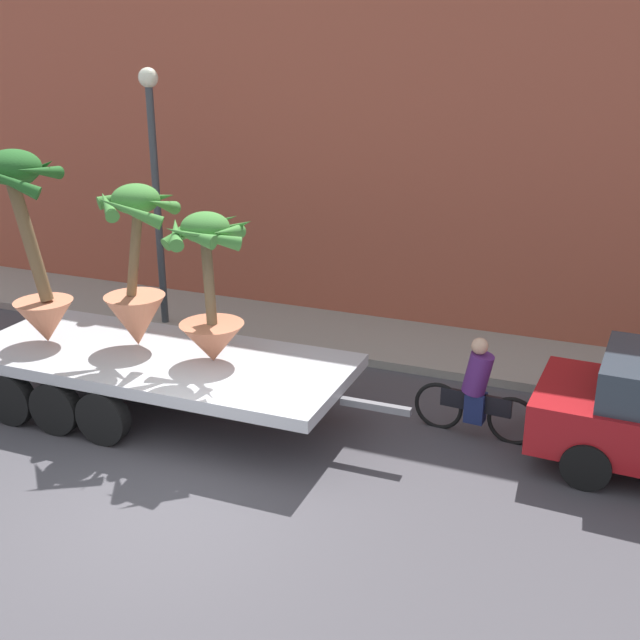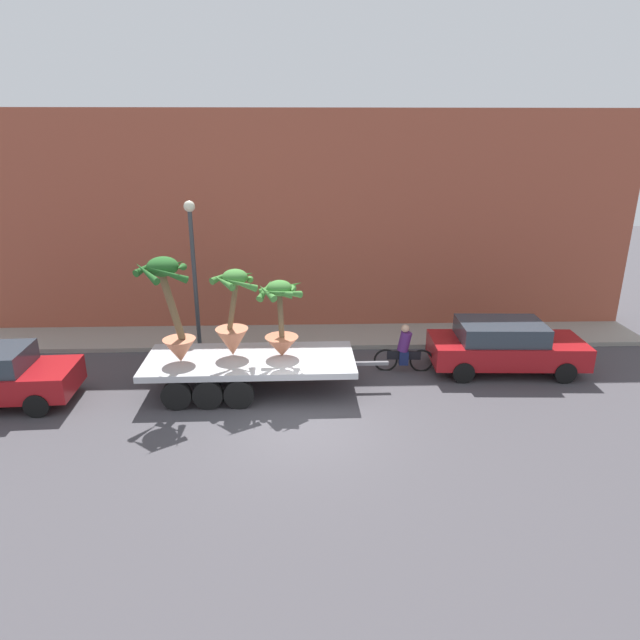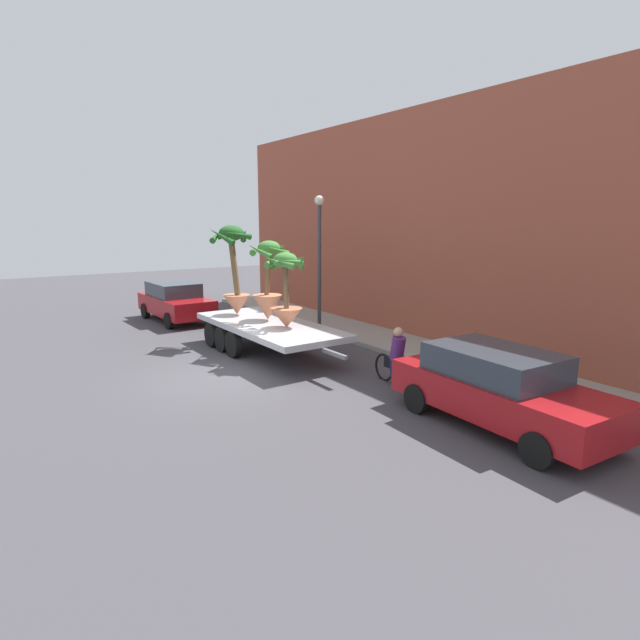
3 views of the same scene
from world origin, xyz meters
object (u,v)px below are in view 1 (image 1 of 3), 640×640
object	(u,v)px
cyclist	(476,393)
potted_palm_middle	(209,292)
flatbed_trailer	(144,365)
street_lamp	(154,166)
potted_palm_front	(29,246)
potted_palm_rear	(136,278)

from	to	relation	value
cyclist	potted_palm_middle	bearing A→B (deg)	-164.34
potted_palm_middle	flatbed_trailer	bearing A→B (deg)	-174.38
potted_palm_middle	street_lamp	world-z (taller)	street_lamp
cyclist	street_lamp	xyz separation A→B (m)	(-6.63, 2.09, 2.56)
potted_palm_front	cyclist	distance (m)	7.01
potted_palm_middle	potted_palm_front	size ratio (longest dim) A/B	0.75
flatbed_trailer	potted_palm_rear	distance (m)	1.33
potted_palm_front	street_lamp	xyz separation A→B (m)	(-0.00, 3.44, 0.72)
cyclist	street_lamp	world-z (taller)	street_lamp
potted_palm_middle	street_lamp	xyz separation A→B (m)	(-2.91, 3.13, 1.19)
flatbed_trailer	cyclist	distance (m)	4.99
flatbed_trailer	potted_palm_front	distance (m)	2.49
cyclist	street_lamp	bearing A→B (deg)	162.52
potted_palm_rear	potted_palm_front	distance (m)	1.70
flatbed_trailer	potted_palm_rear	size ratio (longest dim) A/B	2.75
potted_palm_rear	potted_palm_front	world-z (taller)	potted_palm_front
street_lamp	potted_palm_front	bearing A→B (deg)	-89.97
flatbed_trailer	potted_palm_middle	world-z (taller)	potted_palm_middle
street_lamp	potted_palm_middle	bearing A→B (deg)	-47.02
flatbed_trailer	potted_palm_rear	xyz separation A→B (m)	(-0.19, 0.23, 1.30)
flatbed_trailer	cyclist	bearing A→B (deg)	13.36
flatbed_trailer	street_lamp	size ratio (longest dim) A/B	1.43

